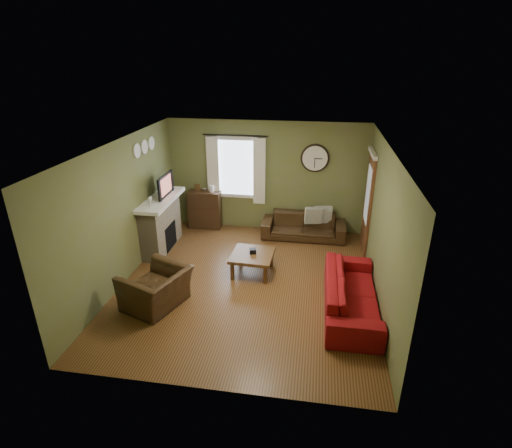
# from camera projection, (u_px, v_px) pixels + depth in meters

# --- Properties ---
(floor) EXTENTS (4.60, 5.20, 0.00)m
(floor) POSITION_uv_depth(u_px,v_px,m) (247.00, 283.00, 7.50)
(floor) COLOR brown
(floor) RESTS_ON ground
(ceiling) EXTENTS (4.60, 5.20, 0.00)m
(ceiling) POSITION_uv_depth(u_px,v_px,m) (246.00, 146.00, 6.46)
(ceiling) COLOR white
(ceiling) RESTS_ON ground
(wall_left) EXTENTS (0.00, 5.20, 2.60)m
(wall_left) POSITION_uv_depth(u_px,v_px,m) (123.00, 212.00, 7.31)
(wall_left) COLOR #626A3A
(wall_left) RESTS_ON ground
(wall_right) EXTENTS (0.00, 5.20, 2.60)m
(wall_right) POSITION_uv_depth(u_px,v_px,m) (382.00, 228.00, 6.65)
(wall_right) COLOR #626A3A
(wall_right) RESTS_ON ground
(wall_back) EXTENTS (4.60, 0.00, 2.60)m
(wall_back) POSITION_uv_depth(u_px,v_px,m) (266.00, 177.00, 9.33)
(wall_back) COLOR #626A3A
(wall_back) RESTS_ON ground
(wall_front) EXTENTS (4.60, 0.00, 2.60)m
(wall_front) POSITION_uv_depth(u_px,v_px,m) (207.00, 306.00, 4.62)
(wall_front) COLOR #626A3A
(wall_front) RESTS_ON ground
(fireplace) EXTENTS (0.40, 1.40, 1.10)m
(fireplace) POSITION_uv_depth(u_px,v_px,m) (161.00, 225.00, 8.62)
(fireplace) COLOR gray
(fireplace) RESTS_ON floor
(firebox) EXTENTS (0.04, 0.60, 0.55)m
(firebox) POSITION_uv_depth(u_px,v_px,m) (170.00, 236.00, 8.69)
(firebox) COLOR black
(firebox) RESTS_ON fireplace
(mantel) EXTENTS (0.58, 1.60, 0.08)m
(mantel) POSITION_uv_depth(u_px,v_px,m) (160.00, 200.00, 8.38)
(mantel) COLOR white
(mantel) RESTS_ON fireplace
(tv) EXTENTS (0.08, 0.60, 0.35)m
(tv) POSITION_uv_depth(u_px,v_px,m) (162.00, 188.00, 8.43)
(tv) COLOR black
(tv) RESTS_ON mantel
(tv_screen) EXTENTS (0.02, 0.62, 0.36)m
(tv_screen) POSITION_uv_depth(u_px,v_px,m) (166.00, 185.00, 8.39)
(tv_screen) COLOR #994C3F
(tv_screen) RESTS_ON mantel
(medallion_left) EXTENTS (0.28, 0.28, 0.03)m
(medallion_left) POSITION_uv_depth(u_px,v_px,m) (137.00, 151.00, 7.65)
(medallion_left) COLOR white
(medallion_left) RESTS_ON wall_left
(medallion_mid) EXTENTS (0.28, 0.28, 0.03)m
(medallion_mid) POSITION_uv_depth(u_px,v_px,m) (144.00, 147.00, 7.97)
(medallion_mid) COLOR white
(medallion_mid) RESTS_ON wall_left
(medallion_right) EXTENTS (0.28, 0.28, 0.03)m
(medallion_right) POSITION_uv_depth(u_px,v_px,m) (151.00, 143.00, 8.28)
(medallion_right) COLOR white
(medallion_right) RESTS_ON wall_left
(window_pane) EXTENTS (1.00, 0.02, 1.30)m
(window_pane) POSITION_uv_depth(u_px,v_px,m) (237.00, 168.00, 9.34)
(window_pane) COLOR silver
(window_pane) RESTS_ON wall_back
(curtain_rod) EXTENTS (0.03, 0.03, 1.50)m
(curtain_rod) POSITION_uv_depth(u_px,v_px,m) (235.00, 135.00, 8.94)
(curtain_rod) COLOR black
(curtain_rod) RESTS_ON wall_back
(curtain_left) EXTENTS (0.28, 0.04, 1.55)m
(curtain_left) POSITION_uv_depth(u_px,v_px,m) (213.00, 170.00, 9.34)
(curtain_left) COLOR white
(curtain_left) RESTS_ON wall_back
(curtain_right) EXTENTS (0.28, 0.04, 1.55)m
(curtain_right) POSITION_uv_depth(u_px,v_px,m) (259.00, 172.00, 9.19)
(curtain_right) COLOR white
(curtain_right) RESTS_ON wall_back
(wall_clock) EXTENTS (0.64, 0.06, 0.64)m
(wall_clock) POSITION_uv_depth(u_px,v_px,m) (315.00, 158.00, 8.93)
(wall_clock) COLOR white
(wall_clock) RESTS_ON wall_back
(door) EXTENTS (0.05, 0.90, 2.10)m
(door) POSITION_uv_depth(u_px,v_px,m) (368.00, 203.00, 8.43)
(door) COLOR brown
(door) RESTS_ON floor
(bookshelf) EXTENTS (0.78, 0.33, 0.93)m
(bookshelf) POSITION_uv_depth(u_px,v_px,m) (205.00, 209.00, 9.71)
(bookshelf) COLOR #352214
(bookshelf) RESTS_ON floor
(book) EXTENTS (0.24, 0.24, 0.02)m
(book) POSITION_uv_depth(u_px,v_px,m) (202.00, 187.00, 9.70)
(book) COLOR #513518
(book) RESTS_ON bookshelf
(sofa_brown) EXTENTS (1.91, 0.75, 0.56)m
(sofa_brown) POSITION_uv_depth(u_px,v_px,m) (303.00, 226.00, 9.25)
(sofa_brown) COLOR #322111
(sofa_brown) RESTS_ON floor
(pillow_left) EXTENTS (0.41, 0.18, 0.40)m
(pillow_left) POSITION_uv_depth(u_px,v_px,m) (323.00, 215.00, 9.18)
(pillow_left) COLOR #9DA396
(pillow_left) RESTS_ON sofa_brown
(pillow_right) EXTENTS (0.41, 0.20, 0.40)m
(pillow_right) POSITION_uv_depth(u_px,v_px,m) (313.00, 215.00, 9.13)
(pillow_right) COLOR #9DA396
(pillow_right) RESTS_ON sofa_brown
(sofa_red) EXTENTS (0.85, 2.18, 0.64)m
(sofa_red) POSITION_uv_depth(u_px,v_px,m) (351.00, 293.00, 6.62)
(sofa_red) COLOR maroon
(sofa_red) RESTS_ON floor
(armchair) EXTENTS (1.20, 1.27, 0.66)m
(armchair) POSITION_uv_depth(u_px,v_px,m) (156.00, 288.00, 6.73)
(armchair) COLOR #322111
(armchair) RESTS_ON floor
(coffee_table) EXTENTS (0.84, 0.84, 0.42)m
(coffee_table) POSITION_uv_depth(u_px,v_px,m) (252.00, 263.00, 7.76)
(coffee_table) COLOR #513518
(coffee_table) RESTS_ON floor
(tissue_box) EXTENTS (0.15, 0.15, 0.09)m
(tissue_box) POSITION_uv_depth(u_px,v_px,m) (253.00, 254.00, 7.71)
(tissue_box) COLOR black
(tissue_box) RESTS_ON coffee_table
(wine_glass_a) EXTENTS (0.07, 0.07, 0.20)m
(wine_glass_a) POSITION_uv_depth(u_px,v_px,m) (150.00, 202.00, 7.86)
(wine_glass_a) COLOR white
(wine_glass_a) RESTS_ON mantel
(wine_glass_b) EXTENTS (0.07, 0.07, 0.20)m
(wine_glass_b) POSITION_uv_depth(u_px,v_px,m) (151.00, 202.00, 7.87)
(wine_glass_b) COLOR white
(wine_glass_b) RESTS_ON mantel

